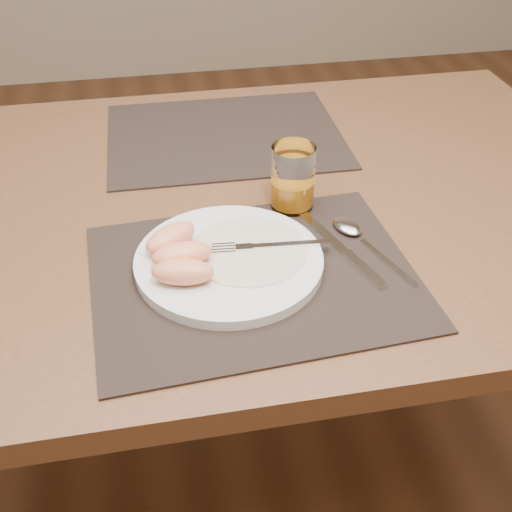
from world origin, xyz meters
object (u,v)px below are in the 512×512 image
(knife, at_px, (346,252))
(spoon, at_px, (353,231))
(table, at_px, (229,237))
(placemat_near, at_px, (254,276))
(juice_glass, at_px, (293,181))
(fork, at_px, (261,246))
(placemat_far, at_px, (225,135))
(plate, at_px, (229,261))

(knife, relative_size, spoon, 1.14)
(table, bearing_deg, placemat_near, -88.99)
(table, xyz_separation_m, juice_glass, (0.10, -0.05, 0.13))
(fork, distance_m, knife, 0.13)
(placemat_far, relative_size, plate, 1.67)
(placemat_far, xyz_separation_m, fork, (-0.01, -0.40, 0.02))
(plate, xyz_separation_m, knife, (0.17, -0.00, -0.01))
(placemat_far, relative_size, spoon, 2.39)
(table, height_order, placemat_near, placemat_near)
(placemat_near, bearing_deg, spoon, 22.81)
(placemat_near, distance_m, plate, 0.04)
(table, relative_size, juice_glass, 13.22)
(fork, height_order, spoon, fork)
(placemat_near, relative_size, juice_glass, 4.25)
(knife, xyz_separation_m, juice_glass, (-0.05, 0.14, 0.04))
(placemat_far, bearing_deg, placemat_near, -93.13)
(placemat_far, height_order, plate, plate)
(knife, relative_size, juice_glass, 2.02)
(spoon, xyz_separation_m, juice_glass, (-0.07, 0.10, 0.04))
(placemat_far, bearing_deg, spoon, -68.76)
(placemat_near, bearing_deg, placemat_far, 86.87)
(placemat_far, bearing_deg, knife, -74.23)
(placemat_near, height_order, placemat_far, same)
(knife, height_order, spoon, spoon)
(placemat_far, xyz_separation_m, knife, (0.12, -0.42, 0.00))
(placemat_far, height_order, knife, knife)
(placemat_near, xyz_separation_m, fork, (0.02, 0.04, 0.02))
(fork, bearing_deg, spoon, 10.94)
(placemat_near, xyz_separation_m, placemat_far, (0.02, 0.44, 0.00))
(fork, xyz_separation_m, juice_glass, (0.08, 0.13, 0.03))
(table, relative_size, plate, 5.19)
(juice_glass, bearing_deg, table, 151.60)
(table, distance_m, spoon, 0.25)
(placemat_near, distance_m, spoon, 0.18)
(placemat_far, bearing_deg, plate, -97.64)
(fork, bearing_deg, placemat_near, -113.34)
(placemat_near, relative_size, plate, 1.67)
(plate, bearing_deg, knife, -1.35)
(placemat_near, relative_size, spoon, 2.39)
(table, height_order, knife, knife)
(table, bearing_deg, placemat_far, 82.75)
(placemat_near, distance_m, juice_glass, 0.20)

